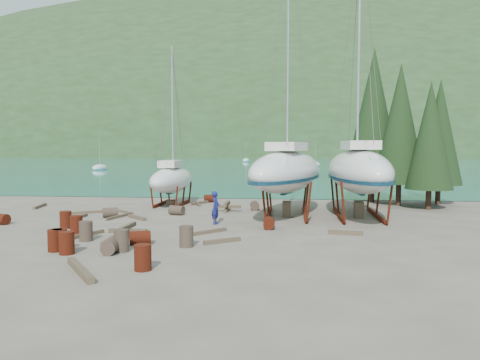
# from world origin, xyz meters

# --- Properties ---
(ground) EXTENTS (600.00, 600.00, 0.00)m
(ground) POSITION_xyz_m (0.00, 0.00, 0.00)
(ground) COLOR #5B5448
(ground) RESTS_ON ground
(bay_water) EXTENTS (700.00, 700.00, 0.00)m
(bay_water) POSITION_xyz_m (0.00, 315.00, 0.01)
(bay_water) COLOR #176E77
(bay_water) RESTS_ON ground
(far_hill) EXTENTS (800.00, 360.00, 110.00)m
(far_hill) POSITION_xyz_m (0.00, 320.00, 0.00)
(far_hill) COLOR #25371B
(far_hill) RESTS_ON ground
(far_house_left) EXTENTS (6.60, 5.60, 5.60)m
(far_house_left) POSITION_xyz_m (-60.00, 190.00, 2.92)
(far_house_left) COLOR beige
(far_house_left) RESTS_ON ground
(far_house_center) EXTENTS (6.60, 5.60, 5.60)m
(far_house_center) POSITION_xyz_m (-20.00, 190.00, 2.92)
(far_house_center) COLOR beige
(far_house_center) RESTS_ON ground
(far_house_right) EXTENTS (6.60, 5.60, 5.60)m
(far_house_right) POSITION_xyz_m (30.00, 190.00, 2.92)
(far_house_right) COLOR beige
(far_house_right) RESTS_ON ground
(cypress_near_right) EXTENTS (3.60, 3.60, 10.00)m
(cypress_near_right) POSITION_xyz_m (12.50, 12.00, 5.79)
(cypress_near_right) COLOR black
(cypress_near_right) RESTS_ON ground
(cypress_mid_right) EXTENTS (3.06, 3.06, 8.50)m
(cypress_mid_right) POSITION_xyz_m (14.00, 10.00, 4.92)
(cypress_mid_right) COLOR black
(cypress_mid_right) RESTS_ON ground
(cypress_back_left) EXTENTS (4.14, 4.14, 11.50)m
(cypress_back_left) POSITION_xyz_m (11.00, 14.00, 6.66)
(cypress_back_left) COLOR black
(cypress_back_left) RESTS_ON ground
(cypress_far_right) EXTENTS (3.24, 3.24, 9.00)m
(cypress_far_right) POSITION_xyz_m (15.50, 13.00, 5.21)
(cypress_far_right) COLOR black
(cypress_far_right) RESTS_ON ground
(moored_boat_left) EXTENTS (2.00, 5.00, 6.05)m
(moored_boat_left) POSITION_xyz_m (-30.00, 60.00, 0.39)
(moored_boat_left) COLOR silver
(moored_boat_left) RESTS_ON ground
(moored_boat_mid) EXTENTS (2.00, 5.00, 6.05)m
(moored_boat_mid) POSITION_xyz_m (10.00, 80.00, 0.39)
(moored_boat_mid) COLOR silver
(moored_boat_mid) RESTS_ON ground
(moored_boat_far) EXTENTS (2.00, 5.00, 6.05)m
(moored_boat_far) POSITION_xyz_m (-8.00, 110.00, 0.39)
(moored_boat_far) COLOR silver
(moored_boat_far) RESTS_ON ground
(large_sailboat_near) EXTENTS (5.84, 11.16, 16.89)m
(large_sailboat_near) POSITION_xyz_m (4.66, 6.11, 2.72)
(large_sailboat_near) COLOR silver
(large_sailboat_near) RESTS_ON ground
(large_sailboat_far) EXTENTS (3.78, 10.92, 17.01)m
(large_sailboat_far) POSITION_xyz_m (8.84, 6.05, 2.78)
(large_sailboat_far) COLOR silver
(large_sailboat_far) RESTS_ON ground
(small_sailboat_shore) EXTENTS (2.63, 7.16, 11.26)m
(small_sailboat_shore) POSITION_xyz_m (-3.57, 10.43, 1.86)
(small_sailboat_shore) COLOR silver
(small_sailboat_shore) RESTS_ON ground
(worker) EXTENTS (0.49, 0.69, 1.79)m
(worker) POSITION_xyz_m (0.89, 2.51, 0.89)
(worker) COLOR navy
(worker) RESTS_ON ground
(drum_1) EXTENTS (0.64, 0.92, 0.58)m
(drum_1) POSITION_xyz_m (-2.04, -4.83, 0.29)
(drum_1) COLOR #2D2823
(drum_1) RESTS_ON ground
(drum_2) EXTENTS (1.02, 0.82, 0.58)m
(drum_2) POSITION_xyz_m (-10.57, 1.18, 0.29)
(drum_2) COLOR maroon
(drum_2) RESTS_ON ground
(drum_3) EXTENTS (0.58, 0.58, 0.88)m
(drum_3) POSITION_xyz_m (-4.25, -4.59, 0.44)
(drum_3) COLOR maroon
(drum_3) RESTS_ON ground
(drum_4) EXTENTS (1.01, 0.82, 0.58)m
(drum_4) POSITION_xyz_m (-1.15, 12.42, 0.29)
(drum_4) COLOR maroon
(drum_4) RESTS_ON ground
(drum_5) EXTENTS (0.58, 0.58, 0.88)m
(drum_5) POSITION_xyz_m (-1.75, -4.45, 0.44)
(drum_5) COLOR #2D2823
(drum_5) RESTS_ON ground
(drum_6) EXTENTS (0.61, 0.90, 0.58)m
(drum_6) POSITION_xyz_m (3.81, 1.41, 0.29)
(drum_6) COLOR maroon
(drum_6) RESTS_ON ground
(drum_7) EXTENTS (0.58, 0.58, 0.88)m
(drum_7) POSITION_xyz_m (-0.01, -7.10, 0.44)
(drum_7) COLOR maroon
(drum_7) RESTS_ON ground
(drum_8) EXTENTS (0.58, 0.58, 0.88)m
(drum_8) POSITION_xyz_m (-6.53, 0.42, 0.44)
(drum_8) COLOR maroon
(drum_8) RESTS_ON ground
(drum_9) EXTENTS (1.01, 0.80, 0.58)m
(drum_9) POSITION_xyz_m (-2.04, 5.66, 0.29)
(drum_9) COLOR #2D2823
(drum_9) RESTS_ON ground
(drum_10) EXTENTS (0.58, 0.58, 0.88)m
(drum_10) POSITION_xyz_m (-4.39, -4.69, 0.44)
(drum_10) COLOR maroon
(drum_10) RESTS_ON ground
(drum_11) EXTENTS (0.69, 0.95, 0.58)m
(drum_11) POSITION_xyz_m (2.52, 8.47, 0.29)
(drum_11) COLOR #2D2823
(drum_11) RESTS_ON ground
(drum_12) EXTENTS (1.03, 0.86, 0.58)m
(drum_12) POSITION_xyz_m (-1.47, -3.02, 0.29)
(drum_12) COLOR maroon
(drum_12) RESTS_ON ground
(drum_13) EXTENTS (0.58, 0.58, 0.88)m
(drum_13) POSITION_xyz_m (-3.70, -5.11, 0.44)
(drum_13) COLOR maroon
(drum_13) RESTS_ON ground
(drum_14) EXTENTS (0.58, 0.58, 0.88)m
(drum_14) POSITION_xyz_m (-5.28, -1.00, 0.44)
(drum_14) COLOR maroon
(drum_14) RESTS_ON ground
(drum_15) EXTENTS (1.04, 0.90, 0.58)m
(drum_15) POSITION_xyz_m (-5.70, 4.28, 0.29)
(drum_15) COLOR #2D2823
(drum_15) RESTS_ON ground
(drum_16) EXTENTS (0.58, 0.58, 0.88)m
(drum_16) POSITION_xyz_m (-4.08, -2.57, 0.44)
(drum_16) COLOR #2D2823
(drum_16) RESTS_ON ground
(drum_17) EXTENTS (0.58, 0.58, 0.88)m
(drum_17) POSITION_xyz_m (0.61, -3.29, 0.44)
(drum_17) COLOR #2D2823
(drum_17) RESTS_ON ground
(timber_1) EXTENTS (1.64, 0.45, 0.19)m
(timber_1) POSITION_xyz_m (7.49, 0.17, 0.10)
(timber_1) COLOR brown
(timber_1) RESTS_ON ground
(timber_2) EXTENTS (0.62, 2.29, 0.19)m
(timber_2) POSITION_xyz_m (-12.28, 8.11, 0.09)
(timber_2) COLOR brown
(timber_2) RESTS_ON ground
(timber_3) EXTENTS (0.34, 3.10, 0.15)m
(timber_3) POSITION_xyz_m (-3.08, -1.92, 0.07)
(timber_3) COLOR brown
(timber_3) RESTS_ON ground
(timber_4) EXTENTS (0.26, 2.15, 0.17)m
(timber_4) POSITION_xyz_m (-7.36, 3.49, 0.09)
(timber_4) COLOR brown
(timber_4) RESTS_ON ground
(timber_5) EXTENTS (1.84, 2.03, 0.16)m
(timber_5) POSITION_xyz_m (0.84, -0.34, 0.08)
(timber_5) COLOR brown
(timber_5) RESTS_ON ground
(timber_6) EXTENTS (1.07, 1.74, 0.19)m
(timber_6) POSITION_xyz_m (-1.73, 11.15, 0.10)
(timber_6) COLOR brown
(timber_6) RESTS_ON ground
(timber_7) EXTENTS (1.52, 1.22, 0.17)m
(timber_7) POSITION_xyz_m (1.97, -2.32, 0.09)
(timber_7) COLOR brown
(timber_7) RESTS_ON ground
(timber_8) EXTENTS (1.49, 1.43, 0.19)m
(timber_8) POSITION_xyz_m (-3.91, 3.78, 0.09)
(timber_8) COLOR brown
(timber_8) RESTS_ON ground
(timber_9) EXTENTS (0.86, 2.02, 0.15)m
(timber_9) POSITION_xyz_m (-1.74, 10.59, 0.08)
(timber_9) COLOR brown
(timber_9) RESTS_ON ground
(timber_11) EXTENTS (0.69, 2.47, 0.15)m
(timber_11) POSITION_xyz_m (-5.15, 4.15, 0.08)
(timber_11) COLOR brown
(timber_11) RESTS_ON ground
(timber_12) EXTENTS (0.88, 1.89, 0.17)m
(timber_12) POSITION_xyz_m (-4.50, -1.47, 0.08)
(timber_12) COLOR brown
(timber_12) RESTS_ON ground
(timber_15) EXTENTS (1.96, 1.75, 0.15)m
(timber_15) POSITION_xyz_m (-5.71, 6.27, 0.07)
(timber_15) COLOR brown
(timber_15) RESTS_ON ground
(timber_16) EXTENTS (2.03, 2.59, 0.23)m
(timber_16) POSITION_xyz_m (-1.97, -7.65, 0.11)
(timber_16) COLOR brown
(timber_16) RESTS_ON ground
(timber_17) EXTENTS (1.88, 1.33, 0.16)m
(timber_17) POSITION_xyz_m (-7.85, 5.54, 0.08)
(timber_17) COLOR brown
(timber_17) RESTS_ON ground
(timber_pile_fore) EXTENTS (1.80, 1.80, 0.60)m
(timber_pile_fore) POSITION_xyz_m (-2.52, -1.59, 0.30)
(timber_pile_fore) COLOR brown
(timber_pile_fore) RESTS_ON ground
(timber_pile_aft) EXTENTS (1.80, 1.80, 0.60)m
(timber_pile_aft) POSITION_xyz_m (0.79, 7.62, 0.30)
(timber_pile_aft) COLOR brown
(timber_pile_aft) RESTS_ON ground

